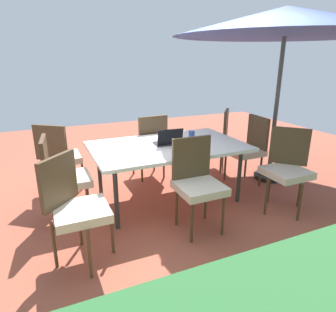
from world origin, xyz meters
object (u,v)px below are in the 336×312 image
object	(u,v)px
dining_table	(168,148)
patio_umbrella	(286,22)
chair_southwest	(216,136)
chair_southeast	(59,155)
chair_west	(248,147)
laptop	(168,141)
chair_east	(62,175)
cup	(192,135)
chair_north	(197,180)
chair_northeast	(75,204)
chair_northwest	(287,166)
chair_south	(149,143)

from	to	relation	value
dining_table	patio_umbrella	distance (m)	2.28
chair_southwest	chair_southeast	bearing A→B (deg)	-51.04
chair_west	laptop	bearing A→B (deg)	-85.30
chair_southeast	chair_east	xyz separation A→B (m)	(0.03, 0.76, 0.00)
chair_southwest	cup	xyz separation A→B (m)	(0.76, 0.58, 0.24)
patio_umbrella	chair_north	size ratio (longest dim) A/B	3.05
chair_west	chair_north	size ratio (longest dim) A/B	1.00
chair_northeast	chair_east	xyz separation A→B (m)	(0.04, -0.75, 0.00)
patio_umbrella	chair_northwest	distance (m)	1.92
dining_table	chair_southwest	bearing A→B (deg)	-148.15
laptop	chair_west	bearing A→B (deg)	-173.94
dining_table	chair_southwest	size ratio (longest dim) A/B	1.91
chair_southwest	laptop	xyz separation A→B (m)	(1.17, 0.73, 0.23)
chair_northwest	chair_southeast	bearing A→B (deg)	-165.70
patio_umbrella	chair_west	bearing A→B (deg)	-0.88
dining_table	chair_northeast	distance (m)	1.47
chair_southwest	chair_west	bearing A→B (deg)	46.56
chair_southeast	chair_northeast	xyz separation A→B (m)	(-0.01, 1.51, 0.00)
dining_table	cup	size ratio (longest dim) A/B	18.28
chair_south	cup	world-z (taller)	chair_south
chair_north	laptop	size ratio (longest dim) A/B	2.89
chair_west	chair_northeast	world-z (taller)	same
chair_west	chair_northwest	xyz separation A→B (m)	(0.08, 0.83, 0.00)
chair_east	chair_south	bearing A→B (deg)	-51.85
chair_west	chair_southwest	xyz separation A→B (m)	(0.09, -0.70, 0.00)
dining_table	chair_southeast	bearing A→B (deg)	-30.18
laptop	cup	world-z (taller)	laptop
chair_southeast	chair_east	bearing A→B (deg)	124.36
chair_south	chair_north	xyz separation A→B (m)	(0.04, 1.54, 0.00)
chair_northeast	chair_north	bearing A→B (deg)	-43.54
laptop	patio_umbrella	bearing A→B (deg)	-174.51
patio_umbrella	chair_northwest	xyz separation A→B (m)	(0.52, 0.82, -1.65)
chair_southeast	chair_north	world-z (taller)	same
dining_table	chair_northwest	distance (m)	1.43
chair_southeast	cup	xyz separation A→B (m)	(-1.65, 0.58, 0.24)
dining_table	chair_north	world-z (taller)	chair_north
chair_east	chair_north	distance (m)	1.46
chair_southeast	chair_west	xyz separation A→B (m)	(-2.51, 0.69, 0.00)
chair_north	laptop	distance (m)	0.78
dining_table	cup	world-z (taller)	cup
laptop	chair_northwest	bearing A→B (deg)	150.47
patio_umbrella	chair_west	size ratio (longest dim) A/B	3.05
chair_west	cup	xyz separation A→B (m)	(0.86, -0.11, 0.24)
patio_umbrella	chair_northeast	bearing A→B (deg)	15.52
dining_table	chair_northwest	xyz separation A→B (m)	(-1.18, 0.80, -0.14)
patio_umbrella	chair_southeast	distance (m)	3.45
chair_south	chair_north	bearing A→B (deg)	85.29
patio_umbrella	chair_southwest	size ratio (longest dim) A/B	3.05
laptop	dining_table	bearing A→B (deg)	32.58
patio_umbrella	chair_southeast	world-z (taller)	patio_umbrella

